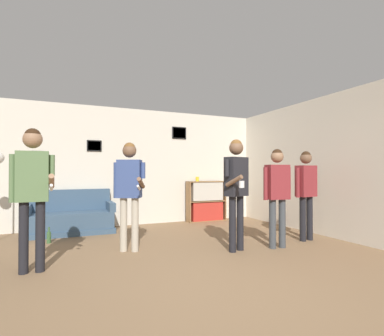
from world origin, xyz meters
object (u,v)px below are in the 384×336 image
(person_spectator_near_bookshelf, at_px, (277,188))
(person_spectator_far_right, at_px, (306,186))
(person_player_foreground_left, at_px, (32,183))
(bottle_on_floor, at_px, (49,237))
(person_player_foreground_center, at_px, (129,184))
(drinking_cup, at_px, (197,179))
(bookshelf, at_px, (206,201))
(couch, at_px, (71,219))
(person_watcher_holding_cup, at_px, (236,182))

(person_spectator_near_bookshelf, bearing_deg, person_spectator_far_right, 14.66)
(person_player_foreground_left, bearing_deg, bottle_on_floor, 85.20)
(person_player_foreground_center, distance_m, drinking_cup, 2.96)
(bookshelf, xyz_separation_m, person_player_foreground_center, (-2.36, -2.08, 0.54))
(person_spectator_far_right, height_order, drinking_cup, person_spectator_far_right)
(person_spectator_far_right, bearing_deg, person_player_foreground_left, 179.53)
(bookshelf, relative_size, person_player_foreground_center, 0.59)
(couch, relative_size, person_player_foreground_center, 0.98)
(person_player_foreground_left, xyz_separation_m, person_spectator_near_bookshelf, (3.54, -0.25, -0.12))
(bookshelf, xyz_separation_m, person_watcher_holding_cup, (-0.82, -2.73, 0.58))
(person_spectator_near_bookshelf, bearing_deg, bookshelf, 87.71)
(person_spectator_far_right, distance_m, drinking_cup, 2.79)
(bookshelf, relative_size, person_watcher_holding_cup, 0.57)
(bottle_on_floor, distance_m, drinking_cup, 3.55)
(bottle_on_floor, bearing_deg, person_player_foreground_center, -42.92)
(person_spectator_near_bookshelf, bearing_deg, person_player_foreground_center, 161.33)
(bottle_on_floor, bearing_deg, couch, 65.08)
(person_player_foreground_left, distance_m, person_spectator_near_bookshelf, 3.55)
(person_spectator_near_bookshelf, distance_m, person_spectator_far_right, 0.85)
(bookshelf, height_order, person_player_foreground_left, person_player_foreground_left)
(couch, distance_m, person_watcher_holding_cup, 3.53)
(person_player_foreground_left, relative_size, person_watcher_holding_cup, 1.02)
(couch, height_order, person_player_foreground_left, person_player_foreground_left)
(person_watcher_holding_cup, relative_size, bottle_on_floor, 6.28)
(person_spectator_near_bookshelf, bearing_deg, drinking_cup, 92.59)
(person_player_foreground_left, bearing_deg, person_watcher_holding_cup, -3.00)
(bookshelf, distance_m, person_player_foreground_left, 4.51)
(person_spectator_near_bookshelf, height_order, person_spectator_far_right, same)
(bookshelf, height_order, bottle_on_floor, bookshelf)
(person_player_foreground_left, bearing_deg, bookshelf, 35.27)
(couch, height_order, person_watcher_holding_cup, person_watcher_holding_cup)
(person_player_foreground_center, relative_size, person_watcher_holding_cup, 0.97)
(person_watcher_holding_cup, height_order, bottle_on_floor, person_watcher_holding_cup)
(person_watcher_holding_cup, relative_size, drinking_cup, 15.50)
(bottle_on_floor, relative_size, drinking_cup, 2.47)
(person_watcher_holding_cup, bearing_deg, drinking_cup, 78.01)
(couch, xyz_separation_m, person_player_foreground_left, (-0.50, -2.38, 0.81))
(bookshelf, xyz_separation_m, bottle_on_floor, (-3.52, -1.00, -0.39))
(couch, xyz_separation_m, bookshelf, (3.15, 0.20, 0.21))
(person_spectator_near_bookshelf, height_order, bottle_on_floor, person_spectator_near_bookshelf)
(person_player_foreground_center, height_order, person_watcher_holding_cup, person_watcher_holding_cup)
(person_player_foreground_left, relative_size, person_player_foreground_center, 1.05)
(person_spectator_far_right, relative_size, bottle_on_floor, 5.78)
(person_player_foreground_center, bearing_deg, drinking_cup, 44.49)
(person_watcher_holding_cup, bearing_deg, person_spectator_far_right, 4.19)
(person_spectator_far_right, bearing_deg, person_watcher_holding_cup, -175.81)
(person_player_foreground_center, xyz_separation_m, person_spectator_near_bookshelf, (2.24, -0.76, -0.06))
(person_watcher_holding_cup, bearing_deg, couch, 132.57)
(bookshelf, bearing_deg, person_spectator_near_bookshelf, -92.29)
(person_player_foreground_center, xyz_separation_m, bottle_on_floor, (-1.16, 1.08, -0.93))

